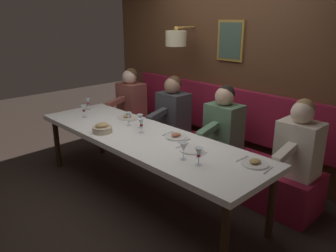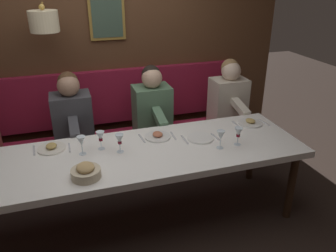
# 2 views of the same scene
# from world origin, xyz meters

# --- Properties ---
(ground_plane) EXTENTS (12.00, 12.00, 0.00)m
(ground_plane) POSITION_xyz_m (0.00, 0.00, 0.00)
(ground_plane) COLOR black
(dining_table) EXTENTS (0.90, 3.02, 0.74)m
(dining_table) POSITION_xyz_m (0.00, 0.00, 0.68)
(dining_table) COLOR white
(dining_table) RESTS_ON ground_plane
(banquette_bench) EXTENTS (0.52, 3.22, 0.45)m
(banquette_bench) POSITION_xyz_m (0.89, 0.00, 0.23)
(banquette_bench) COLOR maroon
(banquette_bench) RESTS_ON ground_plane
(back_wall_panel) EXTENTS (0.59, 4.42, 2.90)m
(back_wall_panel) POSITION_xyz_m (1.46, 0.01, 1.36)
(back_wall_panel) COLOR #51331E
(back_wall_panel) RESTS_ON ground_plane
(diner_nearest) EXTENTS (0.60, 0.40, 0.79)m
(diner_nearest) POSITION_xyz_m (0.88, -1.36, 0.82)
(diner_nearest) COLOR beige
(diner_nearest) RESTS_ON banquette_bench
(diner_near) EXTENTS (0.60, 0.40, 0.79)m
(diner_near) POSITION_xyz_m (0.88, -0.43, 0.82)
(diner_near) COLOR #567A5B
(diner_near) RESTS_ON banquette_bench
(diner_middle) EXTENTS (0.60, 0.40, 0.79)m
(diner_middle) POSITION_xyz_m (0.88, 0.42, 0.82)
(diner_middle) COLOR #3D3D42
(diner_middle) RESTS_ON banquette_bench
(diner_far) EXTENTS (0.60, 0.40, 0.79)m
(diner_far) POSITION_xyz_m (0.88, 1.34, 0.82)
(diner_far) COLOR #934C42
(diner_far) RESTS_ON banquette_bench
(place_setting_0) EXTENTS (0.24, 0.31, 0.01)m
(place_setting_0) POSITION_xyz_m (0.07, -0.67, 0.75)
(place_setting_0) COLOR white
(place_setting_0) RESTS_ON dining_table
(place_setting_1) EXTENTS (0.24, 0.31, 0.05)m
(place_setting_1) POSITION_xyz_m (0.27, 0.63, 0.75)
(place_setting_1) COLOR silver
(place_setting_1) RESTS_ON dining_table
(place_setting_2) EXTENTS (0.24, 0.32, 0.05)m
(place_setting_2) POSITION_xyz_m (0.23, -1.28, 0.75)
(place_setting_2) COLOR silver
(place_setting_2) RESTS_ON dining_table
(place_setting_3) EXTENTS (0.24, 0.31, 0.05)m
(place_setting_3) POSITION_xyz_m (0.21, -0.30, 0.75)
(place_setting_3) COLOR silver
(place_setting_3) RESTS_ON dining_table
(wine_glass_0) EXTENTS (0.07, 0.07, 0.16)m
(wine_glass_0) POSITION_xyz_m (0.13, 1.34, 0.86)
(wine_glass_0) COLOR silver
(wine_glass_0) RESTS_ON dining_table
(wine_glass_1) EXTENTS (0.07, 0.07, 0.16)m
(wine_glass_1) POSITION_xyz_m (0.04, 0.07, 0.86)
(wine_glass_1) COLOR silver
(wine_glass_1) RESTS_ON dining_table
(wine_glass_2) EXTENTS (0.07, 0.07, 0.16)m
(wine_glass_2) POSITION_xyz_m (0.10, 0.38, 0.86)
(wine_glass_2) COLOR silver
(wine_glass_2) RESTS_ON dining_table
(wine_glass_3) EXTENTS (0.07, 0.07, 0.16)m
(wine_glass_3) POSITION_xyz_m (-0.15, -0.76, 0.86)
(wine_glass_3) COLOR silver
(wine_glass_3) RESTS_ON dining_table
(wine_glass_4) EXTENTS (0.07, 0.07, 0.16)m
(wine_glass_4) POSITION_xyz_m (-0.11, 1.05, 0.86)
(wine_glass_4) COLOR silver
(wine_glass_4) RESTS_ON dining_table
(wine_glass_5) EXTENTS (0.07, 0.07, 0.16)m
(wine_glass_5) POSITION_xyz_m (-0.14, -0.94, 0.86)
(wine_glass_5) COLOR silver
(wine_glass_5) RESTS_ON dining_table
(wine_glass_6) EXTENTS (0.07, 0.07, 0.16)m
(wine_glass_6) POSITION_xyz_m (0.15, 0.22, 0.86)
(wine_glass_6) COLOR silver
(wine_glass_6) RESTS_ON dining_table
(bread_bowl) EXTENTS (0.22, 0.22, 0.12)m
(bread_bowl) POSITION_xyz_m (-0.27, 0.38, 0.79)
(bread_bowl) COLOR beige
(bread_bowl) RESTS_ON dining_table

